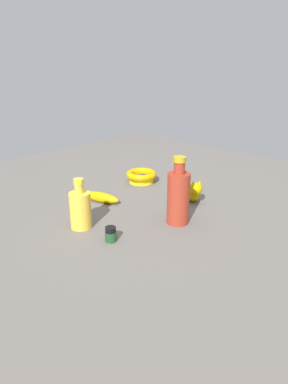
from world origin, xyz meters
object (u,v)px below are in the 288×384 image
cat_figurine (192,191)px  nail_polish_jar (111,234)px  bowl (141,176)px  banana (101,197)px  bottle_tall (178,196)px  bottle_short (80,209)px

cat_figurine → nail_polish_jar: cat_figurine is taller
bowl → banana: size_ratio=0.87×
cat_figurine → bottle_tall: (0.08, -0.19, 0.06)m
bottle_tall → banana: bearing=-169.5°
nail_polish_jar → banana: bearing=144.8°
nail_polish_jar → bottle_short: bearing=-178.6°
nail_polish_jar → bowl: bearing=123.5°
cat_figurine → bottle_short: size_ratio=0.72×
banana → bottle_short: bearing=106.7°
nail_polish_jar → bowl: (-0.30, 0.46, 0.01)m
bottle_tall → bowl: 0.43m
nail_polish_jar → bowl: bowl is taller
bottle_tall → nail_polish_jar: 0.26m
bowl → bottle_short: size_ratio=0.80×
bottle_tall → nail_polish_jar: bearing=-105.9°
nail_polish_jar → bottle_short: size_ratio=0.27×
bottle_short → nail_polish_jar: bearing=1.4°
cat_figurine → bowl: (-0.30, 0.02, -0.01)m
nail_polish_jar → bowl: size_ratio=0.34×
bottle_tall → nail_polish_jar: (-0.07, -0.24, -0.07)m
bowl → banana: (0.04, -0.27, -0.01)m
cat_figurine → bottle_tall: size_ratio=0.53×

